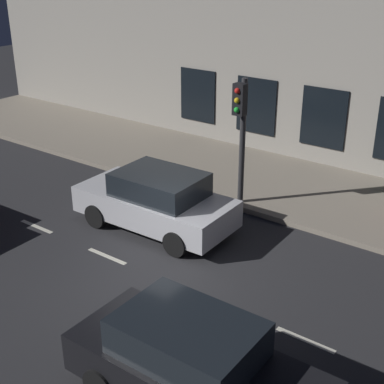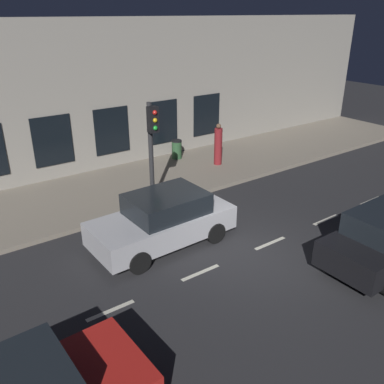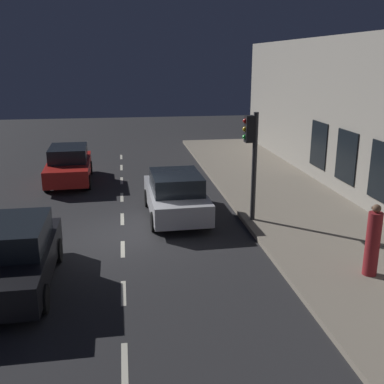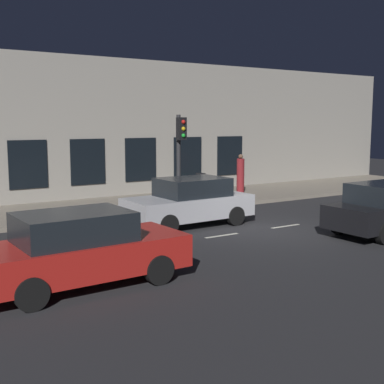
# 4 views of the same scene
# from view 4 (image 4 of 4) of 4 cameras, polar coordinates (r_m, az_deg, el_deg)

# --- Properties ---
(ground_plane) EXTENTS (60.00, 60.00, 0.00)m
(ground_plane) POSITION_cam_4_polar(r_m,az_deg,el_deg) (16.43, 7.88, -4.21)
(ground_plane) COLOR #28282B
(sidewalk) EXTENTS (4.50, 32.00, 0.15)m
(sidewalk) POSITION_cam_4_polar(r_m,az_deg,el_deg) (21.47, -3.02, -1.11)
(sidewalk) COLOR gray
(sidewalk) RESTS_ON ground
(building_facade) EXTENTS (0.65, 32.00, 6.18)m
(building_facade) POSITION_cam_4_polar(r_m,az_deg,el_deg) (23.46, -6.18, 6.99)
(building_facade) COLOR gray
(building_facade) RESTS_ON ground
(lane_centre_line) EXTENTS (0.12, 27.20, 0.01)m
(lane_centre_line) POSITION_cam_4_polar(r_m,az_deg,el_deg) (17.09, 10.44, -3.79)
(lane_centre_line) COLOR beige
(lane_centre_line) RESTS_ON ground
(traffic_light) EXTENTS (0.50, 0.32, 3.54)m
(traffic_light) POSITION_cam_4_polar(r_m,az_deg,el_deg) (19.18, -1.35, 5.14)
(traffic_light) COLOR #2D2D30
(traffic_light) RESTS_ON sidewalk
(parked_car_0) EXTENTS (2.00, 4.40, 1.58)m
(parked_car_0) POSITION_cam_4_polar(r_m,az_deg,el_deg) (10.87, -12.41, -6.27)
(parked_car_0) COLOR red
(parked_car_0) RESTS_ON ground
(parked_car_2) EXTENTS (2.02, 4.25, 1.58)m
(parked_car_2) POSITION_cam_4_polar(r_m,az_deg,el_deg) (16.83, -0.29, -1.11)
(parked_car_2) COLOR #B7B7BC
(parked_car_2) RESTS_ON ground
(pedestrian_0) EXTENTS (0.49, 0.49, 1.82)m
(pedestrian_0) POSITION_cam_4_polar(r_m,az_deg,el_deg) (23.31, 5.45, 1.86)
(pedestrian_0) COLOR maroon
(pedestrian_0) RESTS_ON sidewalk
(trash_bin) EXTENTS (0.47, 0.47, 0.86)m
(trash_bin) POSITION_cam_4_polar(r_m,az_deg,el_deg) (24.11, 0.99, 1.10)
(trash_bin) COLOR #2D5633
(trash_bin) RESTS_ON sidewalk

